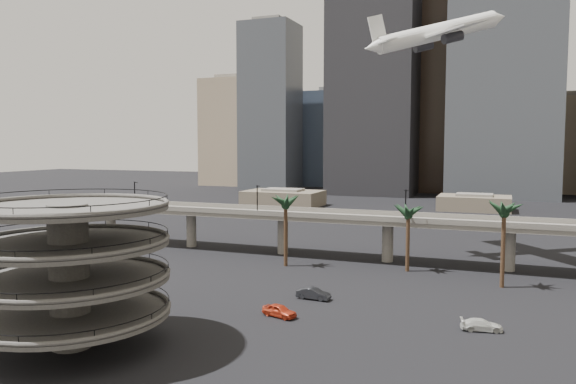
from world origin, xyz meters
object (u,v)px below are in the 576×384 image
at_px(parking_ramp, 69,261).
at_px(car_b, 313,294).
at_px(car_c, 482,325).
at_px(overpass, 333,221).
at_px(car_a, 279,311).
at_px(airborne_jet, 437,33).

xyz_separation_m(parking_ramp, car_b, (19.17, 28.45, -9.00)).
bearing_deg(car_c, parking_ramp, 106.05).
bearing_deg(overpass, parking_ramp, -102.43).
relative_size(overpass, car_b, 25.71).
bearing_deg(car_a, car_b, 7.67).
bearing_deg(parking_ramp, airborne_jet, 66.55).
bearing_deg(parking_ramp, car_a, 46.81).
height_order(airborne_jet, car_a, airborne_jet).
bearing_deg(car_b, parking_ramp, 149.49).
bearing_deg(airborne_jet, car_b, -144.34).
xyz_separation_m(overpass, car_a, (4.67, -40.17, -6.51)).
relative_size(parking_ramp, car_a, 4.54).
distance_m(overpass, car_c, 47.46).
xyz_separation_m(parking_ramp, airborne_jet, (30.97, 71.39, 35.62)).
relative_size(overpass, car_c, 25.97).
distance_m(parking_ramp, overpass, 60.46).
bearing_deg(car_a, parking_ramp, 153.32).
relative_size(airborne_jet, car_c, 5.61).
bearing_deg(airborne_jet, overpass, 175.62).
bearing_deg(overpass, car_b, -78.58).
bearing_deg(car_c, airborne_jet, 1.91).
bearing_deg(overpass, car_a, -83.36).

